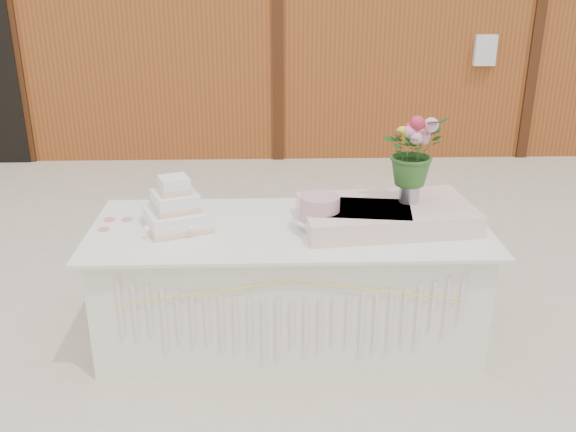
{
  "coord_description": "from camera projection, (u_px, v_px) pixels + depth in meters",
  "views": [
    {
      "loc": [
        -0.12,
        -3.57,
        2.27
      ],
      "look_at": [
        0.0,
        0.3,
        0.72
      ],
      "focal_mm": 40.0,
      "sensor_mm": 36.0,
      "label": 1
    }
  ],
  "objects": [
    {
      "name": "wedding_cake",
      "position": [
        176.0,
        211.0,
        3.82
      ],
      "size": [
        0.46,
        0.46,
        0.32
      ],
      "rotation": [
        0.0,
        0.0,
        0.39
      ],
      "color": "white",
      "rests_on": "cake_table"
    },
    {
      "name": "ground",
      "position": [
        289.0,
        336.0,
        4.16
      ],
      "size": [
        80.0,
        80.0,
        0.0
      ],
      "primitive_type": "plane",
      "color": "beige",
      "rests_on": "ground"
    },
    {
      "name": "satin_runner",
      "position": [
        386.0,
        214.0,
        3.89
      ],
      "size": [
        1.08,
        0.7,
        0.13
      ],
      "primitive_type": "cube",
      "rotation": [
        0.0,
        0.0,
        0.11
      ],
      "color": "#FCD4CA",
      "rests_on": "cake_table"
    },
    {
      "name": "flower_vase",
      "position": [
        410.0,
        189.0,
        3.88
      ],
      "size": [
        0.12,
        0.12,
        0.16
      ],
      "primitive_type": "cylinder",
      "color": "#A9AAAE",
      "rests_on": "satin_runner"
    },
    {
      "name": "cake_table",
      "position": [
        290.0,
        283.0,
        4.01
      ],
      "size": [
        2.4,
        1.0,
        0.77
      ],
      "color": "white",
      "rests_on": "ground"
    },
    {
      "name": "pink_cake_stand",
      "position": [
        320.0,
        211.0,
        3.77
      ],
      "size": [
        0.3,
        0.3,
        0.22
      ],
      "color": "white",
      "rests_on": "cake_table"
    },
    {
      "name": "bouquet",
      "position": [
        413.0,
        142.0,
        3.77
      ],
      "size": [
        0.5,
        0.49,
        0.42
      ],
      "primitive_type": "imported",
      "rotation": [
        0.0,
        0.0,
        0.67
      ],
      "color": "#305F26",
      "rests_on": "flower_vase"
    },
    {
      "name": "barn",
      "position": [
        275.0,
        5.0,
        9.1
      ],
      "size": [
        12.6,
        4.6,
        3.3
      ],
      "color": "brown",
      "rests_on": "ground"
    },
    {
      "name": "loose_flowers",
      "position": [
        115.0,
        225.0,
        3.87
      ],
      "size": [
        0.26,
        0.37,
        0.02
      ],
      "primitive_type": null,
      "rotation": [
        0.0,
        0.0,
        0.39
      ],
      "color": "pink",
      "rests_on": "cake_table"
    }
  ]
}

